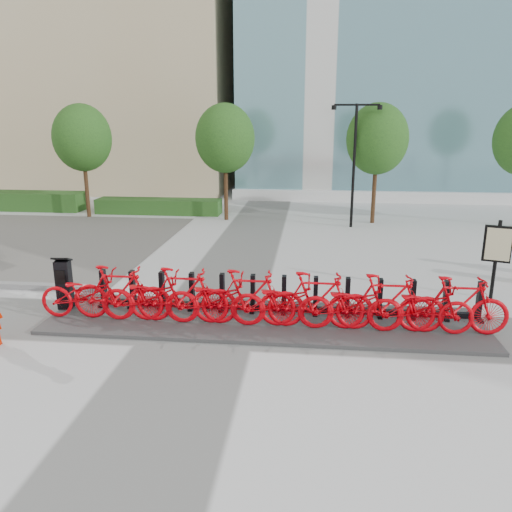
# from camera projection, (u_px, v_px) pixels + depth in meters

# --- Properties ---
(ground) EXTENTS (120.00, 120.00, 0.00)m
(ground) POSITION_uv_depth(u_px,v_px,m) (203.00, 325.00, 10.96)
(ground) COLOR silver
(hedge_b) EXTENTS (6.00, 1.20, 0.70)m
(hedge_b) POSITION_uv_depth(u_px,v_px,m) (159.00, 206.00, 24.05)
(hedge_b) COLOR #1D471A
(hedge_b) RESTS_ON ground
(tree_0) EXTENTS (2.60, 2.60, 5.10)m
(tree_0) POSITION_uv_depth(u_px,v_px,m) (82.00, 138.00, 22.37)
(tree_0) COLOR brown
(tree_0) RESTS_ON ground
(tree_1) EXTENTS (2.60, 2.60, 5.10)m
(tree_1) POSITION_uv_depth(u_px,v_px,m) (225.00, 139.00, 21.68)
(tree_1) COLOR brown
(tree_1) RESTS_ON ground
(tree_2) EXTENTS (2.60, 2.60, 5.10)m
(tree_2) POSITION_uv_depth(u_px,v_px,m) (377.00, 139.00, 21.00)
(tree_2) COLOR brown
(tree_2) RESTS_ON ground
(streetlamp) EXTENTS (2.00, 0.20, 5.00)m
(streetlamp) POSITION_uv_depth(u_px,v_px,m) (355.00, 151.00, 20.27)
(streetlamp) COLOR black
(streetlamp) RESTS_ON ground
(dock_pad) EXTENTS (9.60, 2.40, 0.08)m
(dock_pad) POSITION_uv_depth(u_px,v_px,m) (264.00, 321.00, 11.10)
(dock_pad) COLOR #3A3A3A
(dock_pad) RESTS_ON ground
(dock_rail_posts) EXTENTS (8.74, 0.50, 0.85)m
(dock_rail_posts) POSITION_uv_depth(u_px,v_px,m) (284.00, 294.00, 11.39)
(dock_rail_posts) COLOR black
(dock_rail_posts) RESTS_ON dock_pad
(bike_0) EXTENTS (2.11, 0.74, 1.11)m
(bike_0) POSITION_uv_depth(u_px,v_px,m) (87.00, 294.00, 11.02)
(bike_0) COLOR #C30009
(bike_0) RESTS_ON dock_pad
(bike_1) EXTENTS (2.05, 0.58, 1.23)m
(bike_1) POSITION_uv_depth(u_px,v_px,m) (118.00, 293.00, 10.93)
(bike_1) COLOR #C30009
(bike_1) RESTS_ON dock_pad
(bike_2) EXTENTS (2.11, 0.74, 1.11)m
(bike_2) POSITION_uv_depth(u_px,v_px,m) (150.00, 297.00, 10.87)
(bike_2) COLOR #C30009
(bike_2) RESTS_ON dock_pad
(bike_3) EXTENTS (2.05, 0.58, 1.23)m
(bike_3) POSITION_uv_depth(u_px,v_px,m) (182.00, 295.00, 10.77)
(bike_3) COLOR #C30009
(bike_3) RESTS_ON dock_pad
(bike_4) EXTENTS (2.11, 0.74, 1.11)m
(bike_4) POSITION_uv_depth(u_px,v_px,m) (215.00, 299.00, 10.71)
(bike_4) COLOR #C30009
(bike_4) RESTS_ON dock_pad
(bike_5) EXTENTS (2.05, 0.58, 1.23)m
(bike_5) POSITION_uv_depth(u_px,v_px,m) (248.00, 298.00, 10.62)
(bike_5) COLOR #C30009
(bike_5) RESTS_ON dock_pad
(bike_6) EXTENTS (2.11, 0.74, 1.11)m
(bike_6) POSITION_uv_depth(u_px,v_px,m) (282.00, 302.00, 10.56)
(bike_6) COLOR #C30009
(bike_6) RESTS_ON dock_pad
(bike_7) EXTENTS (2.05, 0.58, 1.23)m
(bike_7) POSITION_uv_depth(u_px,v_px,m) (316.00, 300.00, 10.47)
(bike_7) COLOR #C30009
(bike_7) RESTS_ON dock_pad
(bike_8) EXTENTS (2.11, 0.74, 1.11)m
(bike_8) POSITION_uv_depth(u_px,v_px,m) (351.00, 304.00, 10.41)
(bike_8) COLOR #C30009
(bike_8) RESTS_ON dock_pad
(bike_9) EXTENTS (2.05, 0.58, 1.23)m
(bike_9) POSITION_uv_depth(u_px,v_px,m) (386.00, 303.00, 10.32)
(bike_9) COLOR #C30009
(bike_9) RESTS_ON dock_pad
(bike_10) EXTENTS (2.11, 0.74, 1.11)m
(bike_10) POSITION_uv_depth(u_px,v_px,m) (421.00, 307.00, 10.26)
(bike_10) COLOR #C30009
(bike_10) RESTS_ON dock_pad
(bike_11) EXTENTS (2.05, 0.58, 1.23)m
(bike_11) POSITION_uv_depth(u_px,v_px,m) (458.00, 306.00, 10.17)
(bike_11) COLOR #C30009
(bike_11) RESTS_ON dock_pad
(kiosk) EXTENTS (0.42, 0.36, 1.26)m
(kiosk) POSITION_uv_depth(u_px,v_px,m) (64.00, 283.00, 11.61)
(kiosk) COLOR black
(kiosk) RESTS_ON dock_pad
(map_sign) EXTENTS (0.65, 0.30, 2.01)m
(map_sign) POSITION_uv_depth(u_px,v_px,m) (497.00, 247.00, 12.27)
(map_sign) COLOR black
(map_sign) RESTS_ON ground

